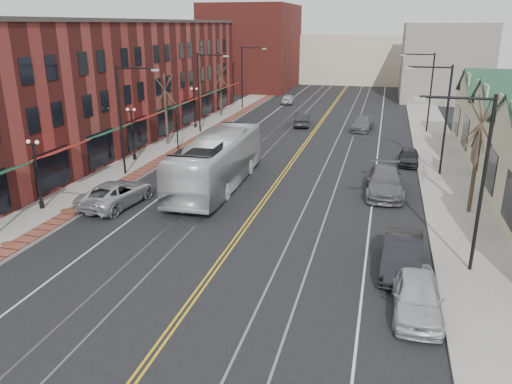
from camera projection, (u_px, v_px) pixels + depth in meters
The scene contains 31 objects.
ground at pixel (188, 306), 20.29m from camera, with size 160.00×160.00×0.00m, color black.
sidewalk_left at pixel (144, 161), 41.45m from camera, with size 4.00×120.00×0.15m, color gray.
sidewalk_right at pixel (449, 183), 35.75m from camera, with size 4.00×120.00×0.15m, color gray.
building_left at pixel (106, 83), 47.80m from camera, with size 10.00×50.00×11.00m, color maroon.
backdrop_left at pixel (252, 47), 86.03m from camera, with size 14.00×18.00×14.00m, color maroon.
backdrop_mid at pixel (351, 58), 96.78m from camera, with size 22.00×14.00×9.00m, color beige.
backdrop_right at pixel (443, 62), 74.56m from camera, with size 12.00×16.00×11.00m, color slate.
streetlight_l_1 at pixel (125, 109), 35.97m from camera, with size 3.33×0.25×8.00m.
streetlight_l_2 at pixel (203, 84), 50.64m from camera, with size 3.33×0.25×8.00m.
streetlight_l_3 at pixel (245, 71), 65.31m from camera, with size 3.33×0.25×8.00m.
streetlight_r_0 at pixel (474, 167), 21.55m from camera, with size 3.33×0.25×8.00m.
streetlight_r_1 at pixel (441, 109), 36.22m from camera, with size 3.33×0.25×8.00m.
streetlight_r_2 at pixel (427, 84), 50.89m from camera, with size 3.33×0.25×8.00m.
lamppost_l_1 at pixel (38, 176), 29.96m from camera, with size 0.84×0.28×4.27m.
lamppost_l_2 at pixel (133, 135), 40.96m from camera, with size 0.84×0.28×4.27m.
lamppost_l_3 at pixel (195, 108), 53.80m from camera, with size 0.84×0.28×4.27m.
tree_left_near at pixel (166, 108), 45.97m from camera, with size 1.78×1.37×6.48m.
tree_left_far at pixel (221, 89), 60.72m from camera, with size 1.66×1.28×6.02m.
tree_right_mid at pixel (477, 153), 28.95m from camera, with size 1.90×1.46×6.93m.
manhole_mid at pixel (7, 244), 25.65m from camera, with size 0.60×0.60×0.02m, color #592D19.
manhole_far at pixel (65, 210), 30.23m from camera, with size 0.60×0.60×0.02m, color #592D19.
traffic_signal at pixel (177, 126), 44.06m from camera, with size 0.18×0.15×3.80m.
transit_bus at pixel (218, 161), 34.52m from camera, with size 3.11×13.29×3.70m, color silver.
parked_suv at pixel (117, 193), 31.28m from camera, with size 2.61×5.67×1.58m, color #B6BABE.
parked_car_a at pixel (417, 296), 19.54m from camera, with size 1.85×4.61×1.57m, color silver.
parked_car_b at pixel (402, 255), 22.90m from camera, with size 1.72×4.94×1.63m, color black.
parked_car_c at pixel (385, 182), 33.32m from camera, with size 2.42×5.94×1.72m, color slate.
parked_car_d at pixel (409, 157), 40.40m from camera, with size 1.56×3.89×1.32m, color black.
distant_car_left at pixel (302, 119), 55.64m from camera, with size 1.59×4.56×1.50m, color black.
distant_car_right at pixel (363, 124), 53.44m from camera, with size 1.93×4.75×1.38m, color #5D5D64.
distant_car_far at pixel (288, 99), 71.11m from camera, with size 1.65×4.10×1.40m, color #B3B5BA.
Camera 1 is at (7.12, -16.47, 10.90)m, focal length 35.00 mm.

